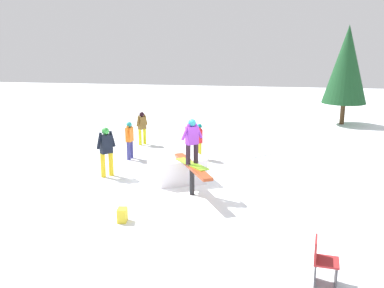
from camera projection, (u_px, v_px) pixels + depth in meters
name	position (u px, v px, depth m)	size (l,w,h in m)	color
ground_plane	(192.00, 195.00, 12.31)	(60.00, 60.00, 0.00)	white
rail_feature	(192.00, 169.00, 12.13)	(2.47, 1.49, 0.90)	black
snow_kicker_ramp	(176.00, 166.00, 13.71)	(1.80, 1.50, 0.77)	white
main_rider_on_rail	(192.00, 142.00, 11.94)	(1.21, 1.11, 1.31)	#8AD128
bystander_black	(106.00, 149.00, 13.76)	(0.56, 0.52, 1.63)	gold
bystander_brown	(142.00, 126.00, 18.04)	(0.53, 0.40, 1.40)	yellow
bystander_orange	(130.00, 138.00, 15.82)	(0.60, 0.23, 1.41)	navy
bystander_red	(199.00, 139.00, 15.83)	(0.57, 0.29, 1.34)	gold
loose_snowboard_white	(262.00, 155.00, 16.51)	(1.41, 0.28, 0.02)	white
folding_chair	(323.00, 263.00, 7.70)	(0.49, 0.49, 0.88)	#3F3F44
backpack_on_snow	(122.00, 215.00, 10.44)	(0.30, 0.22, 0.34)	yellow
pine_tree_far	(347.00, 65.00, 21.92)	(2.25, 2.25, 5.11)	#4C331E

